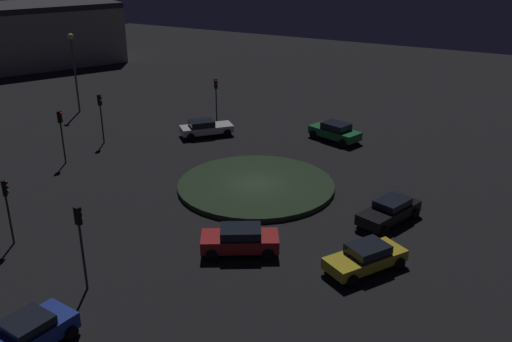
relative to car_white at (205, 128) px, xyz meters
The scene contains 14 objects.
ground_plane 11.86m from the car_white, 40.89° to the right, with size 117.59×117.59×0.00m, color black.
roundabout_island 11.85m from the car_white, 40.89° to the right, with size 10.72×10.72×0.35m, color #263823.
car_white is the anchor object (origin of this frame).
car_blue 27.97m from the car_white, 73.02° to the right, with size 2.55×4.09×1.46m.
car_green 11.06m from the car_white, 21.36° to the left, with size 4.74×3.16×1.55m.
car_yellow 23.61m from the car_white, 37.41° to the right, with size 3.79×4.63×1.42m.
car_black 20.28m from the car_white, 24.91° to the right, with size 3.09×4.76×1.44m.
car_red 19.97m from the car_white, 52.41° to the right, with size 4.52×3.59×1.53m.
traffic_light_west 12.15m from the car_white, 120.33° to the right, with size 0.38×0.33×4.09m.
traffic_light_northwest 5.32m from the car_white, 109.91° to the left, with size 0.38×0.39×3.84m.
traffic_light_south 23.55m from the car_white, 72.09° to the right, with size 0.32×0.37×4.44m.
traffic_light_southwest 20.90m from the car_white, 88.90° to the right, with size 0.37×0.40×3.86m.
traffic_light_west_near 8.80m from the car_white, 140.38° to the right, with size 0.37×0.33×4.14m.
streetlamp_west 15.55m from the car_white, behind, with size 0.54×0.54×7.57m.
Camera 1 is at (16.58, -31.81, 16.05)m, focal length 40.19 mm.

